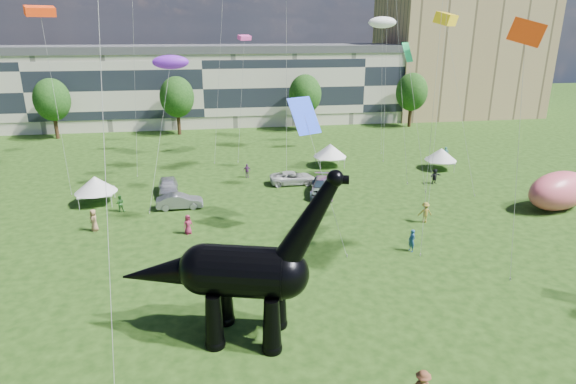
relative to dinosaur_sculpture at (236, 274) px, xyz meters
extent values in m
plane|color=#16330C|center=(6.52, 0.77, -3.72)|extent=(220.00, 220.00, 0.00)
cube|color=beige|center=(-1.48, 62.77, 2.28)|extent=(78.00, 11.00, 12.00)
cube|color=tan|center=(46.52, 65.77, 7.28)|extent=(28.00, 18.00, 22.00)
cylinder|color=#382314|center=(-23.48, 53.77, -2.12)|extent=(0.56, 0.56, 3.20)
ellipsoid|color=#14380F|center=(-23.48, 53.77, 2.60)|extent=(5.20, 5.20, 6.24)
cylinder|color=#382314|center=(-5.48, 53.77, -2.12)|extent=(0.56, 0.56, 3.20)
ellipsoid|color=#14380F|center=(-5.48, 53.77, 2.60)|extent=(5.20, 5.20, 6.24)
cylinder|color=#382314|center=(14.52, 53.77, -2.12)|extent=(0.56, 0.56, 3.20)
ellipsoid|color=#14380F|center=(14.52, 53.77, 2.60)|extent=(5.20, 5.20, 6.24)
cylinder|color=#382314|center=(32.52, 53.77, -2.12)|extent=(0.56, 0.56, 3.20)
ellipsoid|color=#14380F|center=(32.52, 53.77, 2.60)|extent=(5.20, 5.20, 6.24)
cone|color=black|center=(-1.23, -0.78, -2.22)|extent=(1.28, 1.28, 2.99)
sphere|color=black|center=(-1.23, -0.78, -3.54)|extent=(1.10, 1.10, 1.10)
cone|color=black|center=(-0.61, 1.32, -2.22)|extent=(1.28, 1.28, 2.99)
sphere|color=black|center=(-0.61, 1.32, -3.54)|extent=(1.10, 1.10, 1.10)
cone|color=black|center=(1.63, -1.63, -2.22)|extent=(1.28, 1.28, 2.99)
sphere|color=black|center=(1.63, -1.63, -3.54)|extent=(1.10, 1.10, 1.10)
cone|color=black|center=(2.25, 0.48, -2.22)|extent=(1.28, 1.28, 2.99)
sphere|color=black|center=(2.25, 0.48, -3.54)|extent=(1.10, 1.10, 1.10)
cylinder|color=black|center=(0.41, -0.12, 0.17)|extent=(4.78, 3.77, 2.69)
sphere|color=black|center=(-1.59, 0.47, 0.17)|extent=(2.69, 2.69, 2.69)
sphere|color=black|center=(2.42, -0.72, 0.17)|extent=(2.59, 2.59, 2.59)
cone|color=black|center=(3.59, -1.06, 3.05)|extent=(4.02, 2.50, 5.28)
sphere|color=black|center=(4.75, -1.41, 5.34)|extent=(0.84, 0.84, 0.84)
cylinder|color=black|center=(5.04, -1.49, 5.29)|extent=(0.79, 0.62, 0.44)
cone|color=black|center=(-3.56, 1.05, -0.16)|extent=(5.65, 3.50, 2.93)
imported|color=silver|center=(-5.25, 24.64, -2.91)|extent=(2.29, 4.87, 1.61)
imported|color=gray|center=(-3.95, 20.30, -3.02)|extent=(4.24, 1.56, 1.39)
imported|color=silver|center=(7.59, 25.80, -3.04)|extent=(4.89, 2.31, 1.35)
imported|color=#595960|center=(9.91, 21.96, -2.91)|extent=(3.69, 5.96, 1.61)
cube|color=white|center=(13.22, 32.06, -2.58)|extent=(3.21, 3.21, 0.12)
cone|color=white|center=(13.22, 32.06, -1.75)|extent=(4.07, 4.07, 1.55)
cylinder|color=#999999|center=(11.72, 30.67, -3.15)|extent=(0.06, 0.06, 1.14)
cylinder|color=#999999|center=(14.61, 30.56, -3.15)|extent=(0.06, 0.06, 1.14)
cylinder|color=#999999|center=(11.83, 33.56, -3.15)|extent=(0.06, 0.06, 1.14)
cylinder|color=#999999|center=(14.72, 33.45, -3.15)|extent=(0.06, 0.06, 1.14)
cube|color=silver|center=(25.68, 28.57, -2.67)|extent=(3.50, 3.50, 0.11)
cone|color=silver|center=(25.68, 28.57, -1.90)|extent=(4.43, 4.43, 1.43)
cylinder|color=#999999|center=(24.04, 27.61, -3.19)|extent=(0.06, 0.06, 1.05)
cylinder|color=#999999|center=(26.63, 26.93, -3.19)|extent=(0.06, 0.06, 1.05)
cylinder|color=#999999|center=(24.72, 30.20, -3.19)|extent=(0.06, 0.06, 1.05)
cylinder|color=#999999|center=(27.31, 29.52, -3.19)|extent=(0.06, 0.06, 1.05)
cube|color=silver|center=(-11.72, 22.92, -2.60)|extent=(3.27, 3.27, 0.12)
cone|color=silver|center=(-11.72, 22.92, -1.79)|extent=(4.15, 4.15, 1.52)
cylinder|color=#999999|center=(-13.02, 21.39, -3.16)|extent=(0.06, 0.06, 1.11)
cylinder|color=#999999|center=(-10.19, 21.62, -3.16)|extent=(0.06, 0.06, 1.11)
cylinder|color=#999999|center=(-13.25, 24.22, -3.16)|extent=(0.06, 0.06, 1.11)
cylinder|color=#999999|center=(-10.42, 24.45, -3.16)|extent=(0.06, 0.06, 1.11)
ellipsoid|color=#EA5B6F|center=(30.16, 14.41, -1.95)|extent=(7.80, 5.50, 3.53)
imported|color=#33712D|center=(-9.22, 20.37, -2.94)|extent=(0.79, 0.63, 1.56)
imported|color=black|center=(22.53, 23.42, -2.90)|extent=(1.60, 1.00, 1.64)
imported|color=#AA7B55|center=(-10.61, 16.17, -2.79)|extent=(1.00, 1.08, 1.85)
imported|color=#602E68|center=(2.98, 29.00, -2.94)|extent=(0.97, 0.56, 1.56)
imported|color=#234E82|center=(13.42, 8.25, -2.86)|extent=(0.57, 0.71, 1.71)
imported|color=#2C686F|center=(28.08, 31.98, -2.83)|extent=(0.71, 0.53, 1.77)
imported|color=olive|center=(16.82, 13.40, -2.81)|extent=(1.23, 0.78, 1.81)
imported|color=maroon|center=(-3.02, 14.24, -2.90)|extent=(0.95, 0.83, 1.63)
cube|color=#FA410D|center=(17.92, 5.07, 11.80)|extent=(3.93, 4.51, 1.69)
cube|color=yellow|center=(22.53, 24.46, 12.90)|extent=(3.43, 3.59, 1.37)
ellipsoid|color=silver|center=(21.37, 39.06, 12.74)|extent=(3.40, 3.94, 1.42)
ellipsoid|color=#6A1BC0|center=(-4.27, 27.05, 8.92)|extent=(3.49, 3.64, 1.36)
cube|color=#FF3A0D|center=(-15.96, 28.89, 13.55)|extent=(2.90, 2.29, 1.06)
plane|color=#163CED|center=(6.37, 13.97, 5.64)|extent=(3.51, 2.87, 2.64)
plane|color=green|center=(19.21, 25.36, 9.74)|extent=(1.99, 1.85, 1.88)
cube|color=#E13E9C|center=(3.97, 39.61, 10.95)|extent=(1.82, 1.62, 0.68)
camera|label=1|loc=(-1.00, -22.27, 11.99)|focal=30.00mm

